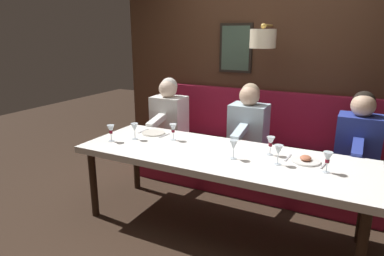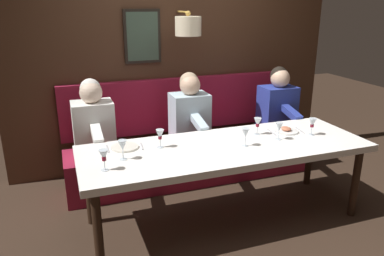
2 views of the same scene
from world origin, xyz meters
The scene contains 16 objects.
ground_plane centered at (0.00, 0.00, 0.00)m, with size 12.00×12.00×0.00m, color #332319.
dining_table centered at (0.00, 0.00, 0.68)m, with size 0.90×2.56×0.74m.
banquette_bench centered at (0.89, 0.00, 0.23)m, with size 0.52×2.76×0.45m, color maroon.
back_wall_panel centered at (1.46, 0.00, 1.37)m, with size 0.59×3.96×2.90m.
diner_nearest centered at (0.88, -1.07, 0.82)m, with size 0.60×0.40×0.79m.
diner_near centered at (0.88, 0.03, 0.82)m, with size 0.60×0.40×0.79m.
diner_middle centered at (0.88, 1.05, 0.82)m, with size 0.60×0.40×0.79m.
place_setting_0 centered at (0.14, -0.70, 0.75)m, with size 0.24×0.32×0.05m.
place_setting_1 centered at (0.24, 0.85, 0.75)m, with size 0.24×0.32×0.01m.
wine_glass_0 centered at (-0.17, 1.08, 0.86)m, with size 0.07×0.07×0.16m.
wine_glass_1 centered at (-0.02, -0.88, 0.86)m, with size 0.07×0.07×0.16m.
wine_glass_2 centered at (0.15, 0.56, 0.86)m, with size 0.07×0.07×0.16m.
wine_glass_3 centered at (-0.07, -0.15, 0.86)m, with size 0.07×0.07×0.16m.
wine_glass_4 centered at (0.16, -0.40, 0.86)m, with size 0.07×0.07×0.16m.
wine_glass_5 centered at (-0.03, -0.51, 0.86)m, with size 0.07×0.07×0.16m.
wine_glass_6 centered at (-0.01, 0.91, 0.86)m, with size 0.07×0.07×0.16m.
Camera 2 is at (-2.82, 1.34, 1.94)m, focal length 35.29 mm.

